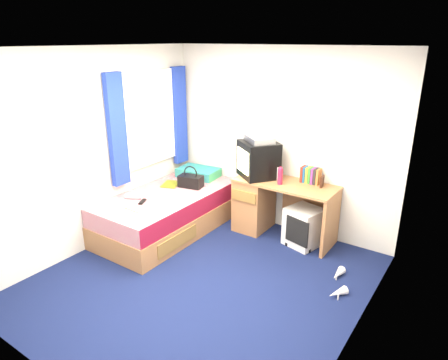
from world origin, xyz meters
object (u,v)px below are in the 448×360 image
Objects in this scene: crt_tv at (258,159)px; bed at (169,212)px; pillow at (198,173)px; water_bottle at (134,196)px; towel at (167,200)px; white_heels at (338,283)px; aerosol_can at (279,174)px; remote_control at (142,202)px; vcr at (259,139)px; picture_frame at (322,181)px; storage_cube at (304,227)px; handbag at (191,181)px; desk at (266,203)px; pink_water_bottle at (280,177)px; colour_swatch_fan at (133,210)px; magazine at (171,184)px.

bed is at bearing -105.94° from crt_tv.
pillow is 2.91× the size of water_bottle.
towel is 0.47× the size of white_heels.
remote_control is at bearing -138.39° from aerosol_can.
vcr is 2.84× the size of picture_frame.
aerosol_can reaches higher than white_heels.
picture_frame is (0.12, 0.18, 0.58)m from storage_cube.
handbag is 2.21× the size of remote_control.
aerosol_can is (-0.41, 0.07, 0.60)m from storage_cube.
storage_cube is 2.19m from water_bottle.
picture_frame is at bearing 25.28° from bed.
desk is 1.62m from remote_control.
vcr is 1.40m from towel.
bed is 12.50× the size of remote_control.
storage_cube is at bearing 33.02° from towel.
picture_frame reaches higher than bed.
crt_tv is 0.98m from handbag.
handbag is (-0.84, -0.38, -0.63)m from vcr.
aerosol_can is at bearing 123.75° from pink_water_bottle.
crt_tv is 4.54× the size of picture_frame.
pink_water_bottle is at bearing -56.25° from aerosol_can.
desk is at bearing 179.72° from aerosol_can.
desk is 9.29× the size of picture_frame.
aerosol_can reaches higher than handbag.
pillow is 2.64× the size of colour_swatch_fan.
magazine is (-1.43, -0.47, -0.29)m from aerosol_can.
crt_tv is 2.27× the size of magazine.
remote_control is (-0.99, -1.15, -0.43)m from crt_tv.
pillow reaches higher than magazine.
handbag is 0.64m from towel.
water_bottle is (-1.47, -1.13, -0.27)m from aerosol_can.
bed is at bearing -145.66° from desk.
towel is at bearing 3.42° from remote_control.
picture_frame is at bearing 40.34° from colour_swatch_fan.
crt_tv reaches higher than magazine.
vcr is at bearing -179.12° from picture_frame.
desk is 1.74m from colour_swatch_fan.
towel is (-1.02, -1.00, -0.26)m from aerosol_can.
pillow is 2.87× the size of pink_water_bottle.
remote_control is (-0.28, -0.15, -0.03)m from towel.
handbag is at bearing 85.98° from colour_swatch_fan.
crt_tv is 3.18× the size of water_bottle.
crt_tv reaches higher than pink_water_bottle.
aerosol_can is (-0.54, -0.11, 0.02)m from picture_frame.
water_bottle is at bearing -119.90° from bed.
storage_cube is (0.58, -0.07, -0.16)m from desk.
crt_tv reaches higher than towel.
colour_swatch_fan is at bearing -127.13° from desk.
white_heels is at bearing -5.46° from magazine.
colour_swatch_fan is at bearing -96.18° from remote_control.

